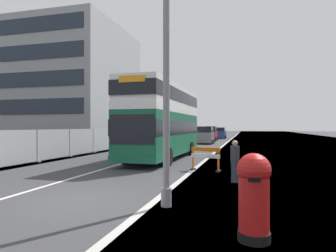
# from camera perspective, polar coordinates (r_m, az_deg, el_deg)

# --- Properties ---
(ground) EXTENTS (140.00, 280.00, 0.10)m
(ground) POSITION_cam_1_polar(r_m,az_deg,el_deg) (9.16, -14.03, -14.13)
(ground) COLOR #38383A
(double_decker_bus) EXTENTS (2.94, 11.24, 4.85)m
(double_decker_bus) POSITION_cam_1_polar(r_m,az_deg,el_deg) (19.97, -0.83, 1.07)
(double_decker_bus) COLOR #145638
(double_decker_bus) RESTS_ON ground
(lamppost_foreground) EXTENTS (0.29, 0.70, 8.71)m
(lamppost_foreground) POSITION_cam_1_polar(r_m,az_deg,el_deg) (8.27, -0.33, 13.51)
(lamppost_foreground) COLOR gray
(lamppost_foreground) RESTS_ON ground
(red_pillar_postbox) EXTENTS (0.64, 0.64, 1.67)m
(red_pillar_postbox) POSITION_cam_1_polar(r_m,az_deg,el_deg) (5.98, 16.20, -12.25)
(red_pillar_postbox) COLOR black
(red_pillar_postbox) RESTS_ON ground
(roadworks_barrier) EXTENTS (1.51, 0.73, 1.15)m
(roadworks_barrier) POSITION_cam_1_polar(r_m,az_deg,el_deg) (14.65, 7.22, -5.83)
(roadworks_barrier) COLOR orange
(roadworks_barrier) RESTS_ON ground
(construction_site_fence) EXTENTS (0.44, 20.60, 2.03)m
(construction_site_fence) POSITION_cam_1_polar(r_m,az_deg,el_deg) (25.40, -14.25, -2.81)
(construction_site_fence) COLOR #A8AAAD
(construction_site_fence) RESTS_ON ground
(car_oncoming_near) EXTENTS (1.92, 3.80, 2.16)m
(car_oncoming_near) POSITION_cam_1_polar(r_m,az_deg,el_deg) (37.53, 7.31, -1.87)
(car_oncoming_near) COLOR slate
(car_oncoming_near) RESTS_ON ground
(car_receding_mid) EXTENTS (1.91, 4.29, 2.21)m
(car_receding_mid) POSITION_cam_1_polar(r_m,az_deg,el_deg) (46.00, 8.24, -1.52)
(car_receding_mid) COLOR maroon
(car_receding_mid) RESTS_ON ground
(car_receding_far) EXTENTS (1.92, 4.37, 2.01)m
(car_receding_far) POSITION_cam_1_polar(r_m,az_deg,el_deg) (54.36, 10.06, -1.39)
(car_receding_far) COLOR navy
(car_receding_far) RESTS_ON ground
(car_far_side) EXTENTS (1.96, 4.49, 2.20)m
(car_far_side) POSITION_cam_1_polar(r_m,az_deg,el_deg) (62.50, 6.07, -1.16)
(car_far_side) COLOR navy
(car_far_side) RESTS_ON ground
(bare_tree_far_verge_near) EXTENTS (2.28, 2.98, 4.89)m
(bare_tree_far_verge_near) POSITION_cam_1_polar(r_m,az_deg,el_deg) (53.93, -8.47, 0.27)
(bare_tree_far_verge_near) COLOR #4C3D2D
(bare_tree_far_verge_near) RESTS_ON ground
(bare_tree_far_verge_mid) EXTENTS (2.97, 2.43, 5.56)m
(bare_tree_far_verge_mid) POSITION_cam_1_polar(r_m,az_deg,el_deg) (61.88, -1.38, 0.06)
(bare_tree_far_verge_mid) COLOR #4C3D2D
(bare_tree_far_verge_mid) RESTS_ON ground
(bare_tree_far_verge_far) EXTENTS (2.02, 2.64, 4.43)m
(bare_tree_far_verge_far) POSITION_cam_1_polar(r_m,az_deg,el_deg) (69.47, 1.23, -0.26)
(bare_tree_far_verge_far) COLOR #4C3D2D
(bare_tree_far_verge_far) RESTS_ON ground
(pedestrian_at_kerb) EXTENTS (0.34, 0.34, 1.64)m
(pedestrian_at_kerb) POSITION_cam_1_polar(r_m,az_deg,el_deg) (11.85, 12.75, -6.65)
(pedestrian_at_kerb) COLOR #2D3342
(pedestrian_at_kerb) RESTS_ON ground
(backdrop_office_block) EXTENTS (25.61, 14.94, 15.12)m
(backdrop_office_block) POSITION_cam_1_polar(r_m,az_deg,el_deg) (45.70, -24.18, 6.68)
(backdrop_office_block) COLOR #9EA0A3
(backdrop_office_block) RESTS_ON ground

